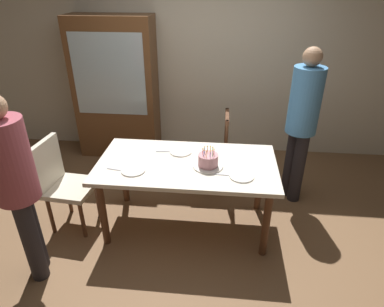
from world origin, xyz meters
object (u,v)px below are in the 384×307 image
(dining_table, at_px, (187,170))
(plate_near_guest, at_px, (242,176))
(china_cabinet, at_px, (116,89))
(plate_near_celebrant, at_px, (133,170))
(person_celebrant, at_px, (16,183))
(chair_upholstered, at_px, (61,180))
(plate_far_side, at_px, (181,152))
(person_guest, at_px, (302,119))
(birthday_cake, at_px, (208,161))
(chair_spindle_back, at_px, (211,152))

(dining_table, xyz_separation_m, plate_near_guest, (0.51, -0.20, 0.09))
(dining_table, relative_size, china_cabinet, 0.90)
(plate_near_celebrant, relative_size, person_celebrant, 0.14)
(china_cabinet, bearing_deg, plate_near_celebrant, -68.84)
(dining_table, distance_m, chair_upholstered, 1.25)
(plate_far_side, distance_m, person_celebrant, 1.49)
(chair_upholstered, bearing_deg, person_celebrant, -88.22)
(plate_far_side, height_order, person_guest, person_guest)
(birthday_cake, xyz_separation_m, person_celebrant, (-1.43, -0.70, 0.12))
(chair_spindle_back, bearing_deg, dining_table, -104.58)
(chair_spindle_back, bearing_deg, plate_near_celebrant, -124.50)
(dining_table, bearing_deg, plate_near_celebrant, -156.61)
(plate_near_celebrant, height_order, chair_upholstered, chair_upholstered)
(plate_near_guest, relative_size, chair_spindle_back, 0.23)
(china_cabinet, bearing_deg, person_guest, -22.05)
(china_cabinet, bearing_deg, birthday_cake, -49.97)
(plate_near_celebrant, xyz_separation_m, person_guest, (1.62, 0.83, 0.24))
(plate_far_side, height_order, chair_upholstered, chair_upholstered)
(dining_table, height_order, plate_near_guest, plate_near_guest)
(plate_far_side, relative_size, china_cabinet, 0.12)
(birthday_cake, bearing_deg, plate_far_side, 138.30)
(dining_table, xyz_separation_m, birthday_cake, (0.21, -0.06, 0.15))
(chair_upholstered, xyz_separation_m, china_cabinet, (0.09, 1.66, 0.42))
(dining_table, distance_m, person_celebrant, 1.46)
(chair_spindle_back, relative_size, china_cabinet, 0.50)
(birthday_cake, bearing_deg, person_celebrant, -153.98)
(birthday_cake, relative_size, plate_near_celebrant, 1.27)
(person_celebrant, relative_size, china_cabinet, 0.86)
(birthday_cake, distance_m, plate_far_side, 0.39)
(dining_table, relative_size, person_guest, 0.99)
(dining_table, bearing_deg, china_cabinet, 126.44)
(chair_spindle_back, xyz_separation_m, chair_upholstered, (-1.44, -0.87, 0.07))
(dining_table, height_order, plate_near_celebrant, plate_near_celebrant)
(plate_far_side, xyz_separation_m, plate_near_guest, (0.60, -0.41, 0.00))
(plate_far_side, xyz_separation_m, china_cabinet, (-1.06, 1.35, 0.20))
(birthday_cake, xyz_separation_m, plate_far_side, (-0.29, 0.26, -0.05))
(person_celebrant, height_order, person_guest, person_guest)
(dining_table, height_order, person_guest, person_guest)
(chair_spindle_back, distance_m, person_guest, 1.10)
(birthday_cake, height_order, person_guest, person_guest)
(plate_near_guest, bearing_deg, chair_upholstered, 176.65)
(plate_near_celebrant, bearing_deg, person_celebrant, -143.83)
(dining_table, height_order, person_celebrant, person_celebrant)
(chair_spindle_back, xyz_separation_m, person_celebrant, (-1.42, -1.52, 0.47))
(plate_near_celebrant, distance_m, chair_upholstered, 0.81)
(chair_upholstered, height_order, person_celebrant, person_celebrant)
(person_celebrant, bearing_deg, person_guest, 30.09)
(plate_near_guest, xyz_separation_m, chair_spindle_back, (-0.31, 0.97, -0.29))
(chair_spindle_back, bearing_deg, plate_far_side, -116.70)
(plate_near_guest, distance_m, person_guest, 1.07)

